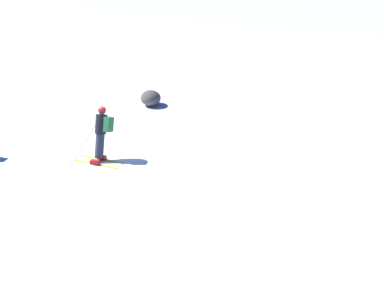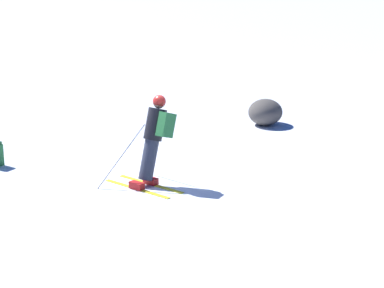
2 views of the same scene
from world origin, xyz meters
The scene contains 3 objects.
ground_plane centered at (0.00, 0.00, 0.00)m, with size 300.00×300.00×0.00m, color white.
skier centered at (0.37, 0.15, 0.91)m, with size 1.40×1.60×1.67m.
exposed_boulder_0 centered at (-4.83, 1.65, 0.33)m, with size 1.02×0.87×0.67m, color #4C4742.
Camera 1 is at (11.03, 1.71, 5.10)m, focal length 35.00 mm.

